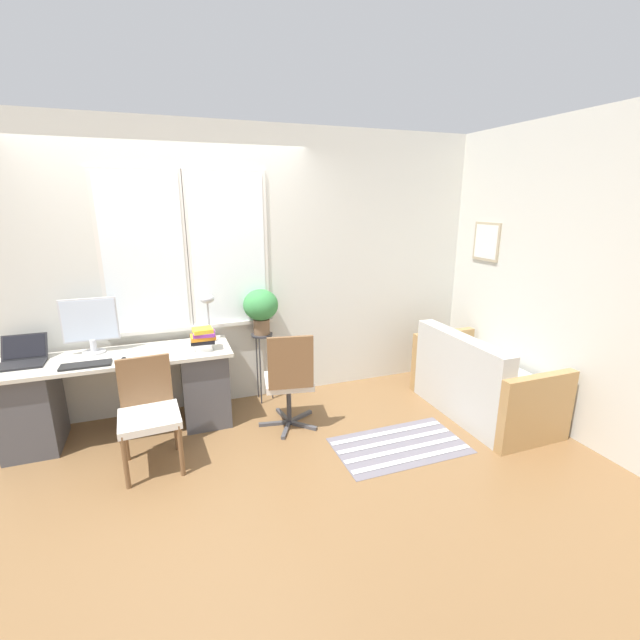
# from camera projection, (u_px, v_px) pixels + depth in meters

# --- Properties ---
(ground_plane) EXTENTS (14.00, 14.00, 0.00)m
(ground_plane) POSITION_uv_depth(u_px,v_px,m) (195.00, 437.00, 3.76)
(ground_plane) COLOR brown
(wall_back_with_window) EXTENTS (9.00, 0.12, 2.70)m
(wall_back_with_window) POSITION_uv_depth(u_px,v_px,m) (179.00, 272.00, 3.99)
(wall_back_with_window) COLOR silver
(wall_back_with_window) RESTS_ON ground_plane
(wall_right_with_picture) EXTENTS (0.08, 9.00, 2.70)m
(wall_right_with_picture) POSITION_uv_depth(u_px,v_px,m) (496.00, 266.00, 4.44)
(wall_right_with_picture) COLOR silver
(wall_right_with_picture) RESTS_ON ground_plane
(desk) EXTENTS (1.87, 0.58, 0.73)m
(desk) POSITION_uv_depth(u_px,v_px,m) (123.00, 392.00, 3.73)
(desk) COLOR beige
(desk) RESTS_ON ground_plane
(laptop) EXTENTS (0.33, 0.32, 0.21)m
(laptop) POSITION_uv_depth(u_px,v_px,m) (23.00, 358.00, 3.46)
(laptop) COLOR black
(laptop) RESTS_ON desk
(monitor) EXTENTS (0.44, 0.18, 0.48)m
(monitor) POSITION_uv_depth(u_px,v_px,m) (90.00, 324.00, 3.65)
(monitor) COLOR silver
(monitor) RESTS_ON desk
(keyboard) EXTENTS (0.37, 0.14, 0.02)m
(keyboard) POSITION_uv_depth(u_px,v_px,m) (86.00, 365.00, 3.41)
(keyboard) COLOR black
(keyboard) RESTS_ON desk
(mouse) EXTENTS (0.04, 0.07, 0.03)m
(mouse) POSITION_uv_depth(u_px,v_px,m) (124.00, 359.00, 3.52)
(mouse) COLOR black
(mouse) RESTS_ON desk
(desk_lamp) EXTENTS (0.15, 0.15, 0.44)m
(desk_lamp) POSITION_uv_depth(u_px,v_px,m) (208.00, 306.00, 3.96)
(desk_lamp) COLOR #ADADB2
(desk_lamp) RESTS_ON desk
(book_stack) EXTENTS (0.22, 0.19, 0.20)m
(book_stack) POSITION_uv_depth(u_px,v_px,m) (203.00, 339.00, 3.76)
(book_stack) COLOR white
(book_stack) RESTS_ON desk
(desk_chair_wooden) EXTENTS (0.46, 0.47, 0.84)m
(desk_chair_wooden) POSITION_uv_depth(u_px,v_px,m) (148.00, 410.00, 3.27)
(desk_chair_wooden) COLOR brown
(desk_chair_wooden) RESTS_ON ground_plane
(office_chair_swivel) EXTENTS (0.54, 0.54, 0.92)m
(office_chair_swivel) POSITION_uv_depth(u_px,v_px,m) (289.00, 380.00, 3.79)
(office_chair_swivel) COLOR #47474C
(office_chair_swivel) RESTS_ON ground_plane
(couch_loveseat) EXTENTS (0.73, 1.39, 0.81)m
(couch_loveseat) POSITION_uv_depth(u_px,v_px,m) (479.00, 385.00, 4.12)
(couch_loveseat) COLOR beige
(couch_loveseat) RESTS_ON ground_plane
(plant_stand) EXTENTS (0.21, 0.21, 0.72)m
(plant_stand) POSITION_uv_depth(u_px,v_px,m) (262.00, 345.00, 4.31)
(plant_stand) COLOR #333338
(plant_stand) RESTS_ON ground_plane
(potted_plant) EXTENTS (0.34, 0.34, 0.45)m
(potted_plant) POSITION_uv_depth(u_px,v_px,m) (261.00, 307.00, 4.20)
(potted_plant) COLOR brown
(potted_plant) RESTS_ON plant_stand
(floor_rug_striped) EXTENTS (1.10, 0.63, 0.01)m
(floor_rug_striped) POSITION_uv_depth(u_px,v_px,m) (400.00, 445.00, 3.62)
(floor_rug_striped) COLOR slate
(floor_rug_striped) RESTS_ON ground_plane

